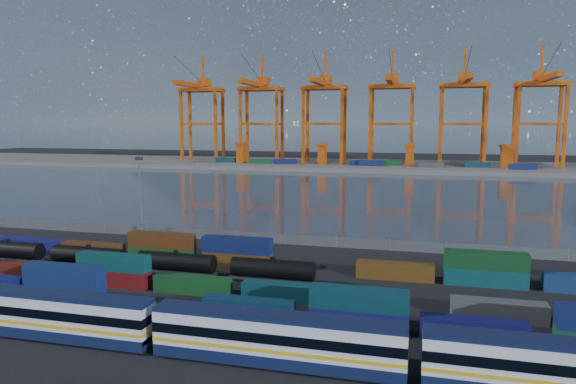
# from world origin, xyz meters

# --- Properties ---
(ground) EXTENTS (700.00, 700.00, 0.00)m
(ground) POSITION_xyz_m (0.00, 0.00, 0.00)
(ground) COLOR black
(ground) RESTS_ON ground
(harbor_water) EXTENTS (700.00, 700.00, 0.00)m
(harbor_water) POSITION_xyz_m (0.00, 105.00, 0.01)
(harbor_water) COLOR #323B48
(harbor_water) RESTS_ON ground
(far_quay) EXTENTS (700.00, 70.00, 2.00)m
(far_quay) POSITION_xyz_m (0.00, 210.00, 1.00)
(far_quay) COLOR #514F4C
(far_quay) RESTS_ON ground
(distant_mountains) EXTENTS (2470.00, 1100.00, 520.00)m
(distant_mountains) POSITION_xyz_m (63.02, 1600.00, 220.29)
(distant_mountains) COLOR #1E2630
(distant_mountains) RESTS_ON ground
(passenger_train) EXTENTS (76.84, 3.07, 5.26)m
(passenger_train) POSITION_xyz_m (11.96, -21.11, 2.64)
(passenger_train) COLOR silver
(passenger_train) RESTS_ON ground
(container_row_south) EXTENTS (139.71, 2.27, 4.85)m
(container_row_south) POSITION_xyz_m (-10.33, -10.24, 2.02)
(container_row_south) COLOR #474A4D
(container_row_south) RESTS_ON ground
(container_row_mid) EXTENTS (140.55, 2.23, 4.74)m
(container_row_mid) POSITION_xyz_m (-5.02, -3.22, 1.62)
(container_row_mid) COLOR #38393C
(container_row_mid) RESTS_ON ground
(container_row_north) EXTENTS (140.48, 2.35, 5.01)m
(container_row_north) POSITION_xyz_m (15.73, 10.35, 2.09)
(container_row_north) COLOR navy
(container_row_north) RESTS_ON ground
(tanker_string) EXTENTS (90.40, 2.77, 3.96)m
(tanker_string) POSITION_xyz_m (-34.31, 3.71, 1.99)
(tanker_string) COLOR black
(tanker_string) RESTS_ON ground
(waterfront_fence) EXTENTS (160.12, 0.12, 2.20)m
(waterfront_fence) POSITION_xyz_m (-0.00, 28.00, 1.00)
(waterfront_fence) COLOR #595B5E
(waterfront_fence) RESTS_ON ground
(yard_light_mast) EXTENTS (1.60, 0.40, 16.60)m
(yard_light_mast) POSITION_xyz_m (-30.00, 26.00, 9.30)
(yard_light_mast) COLOR slate
(yard_light_mast) RESTS_ON ground
(gantry_cranes) EXTENTS (198.33, 44.79, 60.66)m
(gantry_cranes) POSITION_xyz_m (-7.50, 203.39, 37.18)
(gantry_cranes) COLOR #BF4B0D
(gantry_cranes) RESTS_ON ground
(quay_containers) EXTENTS (172.58, 10.99, 2.60)m
(quay_containers) POSITION_xyz_m (-11.00, 195.46, 3.30)
(quay_containers) COLOR navy
(quay_containers) RESTS_ON far_quay
(straddle_carriers) EXTENTS (140.00, 7.00, 11.10)m
(straddle_carriers) POSITION_xyz_m (-2.50, 200.00, 7.82)
(straddle_carriers) COLOR #BF4B0D
(straddle_carriers) RESTS_ON far_quay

